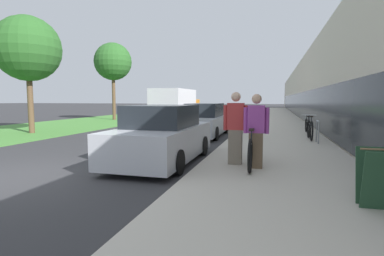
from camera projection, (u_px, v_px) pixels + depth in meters
The scene contains 16 objects.
ground_plane at pixel (14, 178), 6.66m from camera, with size 220.00×220.00×0.00m, color #303033.
sidewalk_slab at pixel (276, 119), 25.32m from camera, with size 4.00×70.00×0.13m.
storefront_facade at pixel (347, 91), 30.91m from camera, with size 10.01×70.00×5.26m.
lawn_strip at pixel (146, 115), 32.76m from camera, with size 7.69×70.00×0.03m.
tandem_bicycle at pixel (253, 149), 7.41m from camera, with size 0.52×2.48×0.97m.
person_rider at pixel (256, 131), 7.05m from camera, with size 0.60×0.23×1.75m.
person_bystander at pixel (236, 128), 7.48m from camera, with size 0.61×0.24×1.81m.
bike_rack_hoop at pixel (318, 129), 11.11m from camera, with size 0.05×0.60×0.84m.
cruiser_bike_nearest at pixel (310, 129), 12.12m from camera, with size 0.52×1.77×0.99m.
cruiser_bike_middle at pixel (307, 126), 14.39m from camera, with size 0.52×1.75×0.87m.
sandwich_board_sign at pixel (379, 178), 4.48m from camera, with size 0.56×0.56×0.90m.
parked_sedan_curbside at pixel (162, 136), 8.36m from camera, with size 1.93×4.29×1.59m.
vintage_roadster_curbside at pixel (205, 121), 14.31m from camera, with size 1.75×4.71×1.56m.
moving_truck at pixel (176, 105), 24.62m from camera, with size 2.47×6.77×2.56m.
street_tree_near at pixel (28, 49), 15.02m from camera, with size 3.25×3.25×5.92m.
street_tree_far at pixel (113, 62), 25.11m from camera, with size 3.11×3.11×6.47m.
Camera 1 is at (5.55, -5.25, 1.76)m, focal length 28.00 mm.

